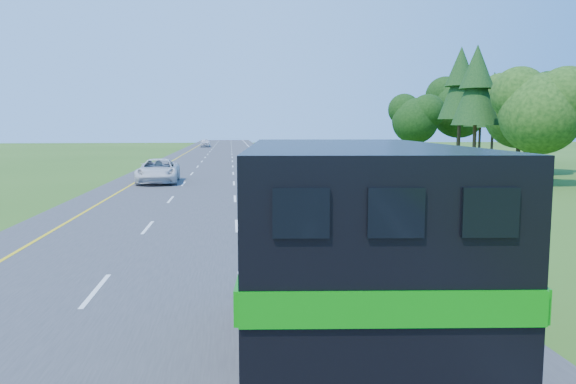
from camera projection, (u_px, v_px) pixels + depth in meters
name	position (u px, v px, depth m)	size (l,w,h in m)	color
road	(214.00, 171.00, 52.93)	(15.00, 260.00, 0.04)	#38383A
lane_markings	(214.00, 171.00, 52.93)	(11.15, 260.00, 0.01)	yellow
horse_truck	(342.00, 258.00, 8.80)	(3.40, 8.92, 3.87)	black
white_suv	(158.00, 171.00, 41.61)	(2.93, 6.35, 1.77)	silver
far_car	(205.00, 143.00, 116.82)	(2.00, 4.97, 1.69)	silver
delineator	(528.00, 276.00, 13.38)	(0.09, 0.05, 1.15)	orange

